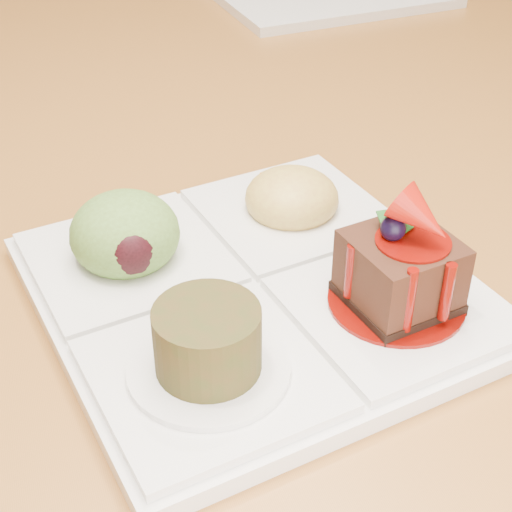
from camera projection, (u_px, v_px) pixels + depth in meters
name	position (u px, v px, depth m)	size (l,w,h in m)	color
ground	(193.00, 478.00, 1.32)	(6.00, 6.00, 0.00)	#522E17
dining_table	(166.00, 99.00, 0.92)	(1.00, 1.80, 0.75)	#955C26
sampler_plate	(251.00, 273.00, 0.49)	(0.30, 0.30, 0.10)	silver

